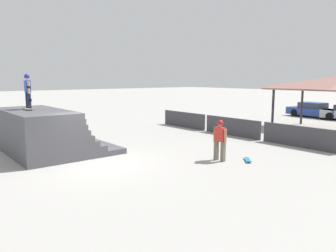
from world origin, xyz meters
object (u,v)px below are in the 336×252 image
skater_on_deck (28,89)px  parked_car_blue (313,110)px  skateboard_on_deck (28,109)px  bystander_walking (220,137)px  skateboard_on_ground (248,160)px

skater_on_deck → parked_car_blue: skater_on_deck is taller
skateboard_on_deck → bystander_walking: 8.47m
skater_on_deck → skateboard_on_ground: size_ratio=2.20×
skateboard_on_deck → skateboard_on_ground: 9.75m
skater_on_deck → skateboard_on_deck: (0.42, -0.16, -0.86)m
skateboard_on_ground → parked_car_blue: (-5.90, 16.86, 0.54)m
skateboard_on_deck → skateboard_on_ground: size_ratio=1.10×
skater_on_deck → skateboard_on_deck: size_ratio=2.00×
skater_on_deck → parked_car_blue: 23.35m
bystander_walking → skater_on_deck: bearing=37.5°
bystander_walking → parked_car_blue: bearing=-76.0°
skateboard_on_deck → bystander_walking: (6.22, 5.66, -1.03)m
skater_on_deck → bystander_walking: skater_on_deck is taller
skater_on_deck → bystander_walking: size_ratio=0.95×
parked_car_blue → bystander_walking: bearing=-68.0°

